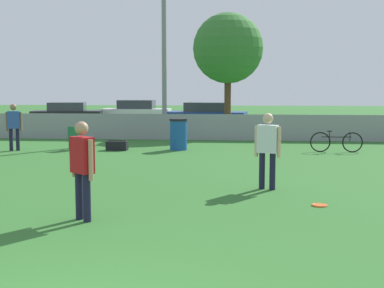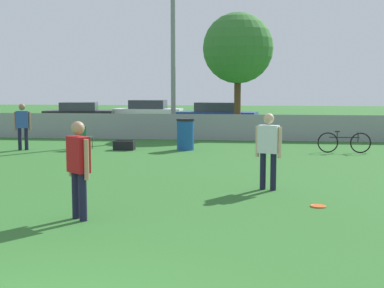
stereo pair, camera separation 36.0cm
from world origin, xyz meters
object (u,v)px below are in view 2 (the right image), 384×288
Objects in this scene: player_thrower_red at (79,163)px; parked_car_dark at (79,114)px; light_pole at (173,2)px; trash_bin at (185,134)px; bicycle_sideline at (344,142)px; frisbee_disc at (318,206)px; parked_car_blue at (217,115)px; gear_bag_sideline at (124,145)px; player_receiver_white at (268,145)px; parked_car_white at (148,112)px; folding_chair_sideline at (83,136)px; tree_near_pole at (238,48)px; spectator_in_blue at (23,123)px.

player_thrower_red reaches higher than parked_car_dark.
light_pole reaches higher than trash_bin.
bicycle_sideline is at bearing -2.19° from trash_bin.
frisbee_disc is 0.06× the size of parked_car_blue.
player_receiver_white is at bearing -54.05° from gear_bag_sideline.
player_thrower_red reaches higher than trash_bin.
trash_bin is 0.27× the size of parked_car_white.
player_receiver_white reaches higher than folding_chair_sideline.
parked_car_blue reaches higher than folding_chair_sideline.
light_pole reaches higher than parked_car_blue.
bicycle_sideline is (6.63, -4.40, -5.51)m from light_pole.
trash_bin is at bearing -84.28° from parked_car_blue.
player_thrower_red is at bearing -96.52° from tree_near_pole.
light_pole is 15.27m from player_thrower_red.
tree_near_pole reaches higher than parked_car_blue.
gear_bag_sideline is (3.59, 0.47, -0.79)m from spectator_in_blue.
bicycle_sideline is 0.43× the size of parked_car_white.
frisbee_disc is at bearing -72.71° from parked_car_blue.
parked_car_dark is at bearing 154.61° from tree_near_pole.
player_thrower_red reaches higher than spectator_in_blue.
light_pole reaches higher than folding_chair_sideline.
player_receiver_white is at bearing 127.96° from spectator_in_blue.
player_thrower_red reaches higher than bicycle_sideline.
player_thrower_red reaches higher than folding_chair_sideline.
frisbee_disc is 0.40× the size of gear_bag_sideline.
light_pole is 2.22× the size of parked_car_blue.
gear_bag_sideline reaches higher than frisbee_disc.
trash_bin is at bearing -102.45° from tree_near_pole.
parked_car_white is (-9.80, 14.17, 0.32)m from bicycle_sideline.
player_receiver_white reaches higher than bicycle_sideline.
light_pole is 6.04× the size of player_receiver_white.
tree_near_pole is (2.68, 2.93, -1.79)m from light_pole.
folding_chair_sideline is 11.79m from parked_car_blue.
player_receiver_white is 8.54m from gear_bag_sideline.
spectator_in_blue reaches higher than bicycle_sideline.
parked_car_dark is at bearing -95.25° from spectator_in_blue.
bicycle_sideline is 1.60× the size of trash_bin.
tree_near_pole is at bearing -110.07° from folding_chair_sideline.
parked_car_white reaches higher than frisbee_disc.
parked_car_dark is at bearing 139.85° from player_receiver_white.
gear_bag_sideline is at bearing -103.36° from light_pole.
frisbee_disc is at bearing 124.66° from spectator_in_blue.
trash_bin is (1.11, -4.19, -5.31)m from light_pole.
player_receiver_white is 9.50m from folding_chair_sideline.
player_receiver_white is at bearing -68.60° from trash_bin.
folding_chair_sideline is at bearing -175.52° from trash_bin.
trash_bin is (0.42, 10.27, -0.42)m from player_thrower_red.
bicycle_sideline is 2.43× the size of gear_bag_sideline.
folding_chair_sideline is at bearing 153.44° from player_receiver_white.
player_receiver_white reaches higher than gear_bag_sideline.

